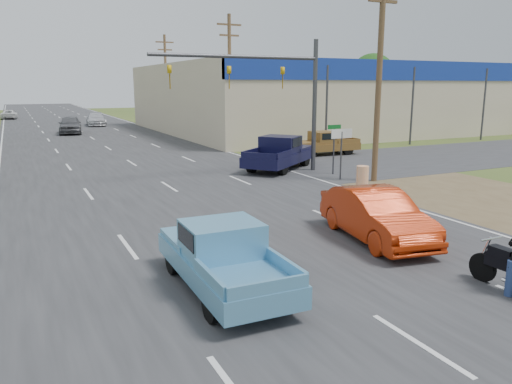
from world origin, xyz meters
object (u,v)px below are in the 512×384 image
navy_pickup (280,152)px  distant_car_silver (96,119)px  brown_pickup (322,143)px  distant_car_grey (70,125)px  blue_pickup (222,255)px  red_convertible (376,216)px  distant_car_white (9,115)px

navy_pickup → distant_car_silver: 36.37m
brown_pickup → distant_car_grey: (-13.64, 23.26, 0.06)m
distant_car_grey → brown_pickup: bearing=-52.7°
blue_pickup → distant_car_grey: 41.24m
blue_pickup → distant_car_silver: 50.49m
blue_pickup → brown_pickup: (14.63, 17.97, -0.00)m
distant_car_grey → distant_car_silver: 9.79m
blue_pickup → distant_car_grey: size_ratio=0.96×
blue_pickup → navy_pickup: navy_pickup is taller
red_convertible → brown_pickup: (9.07, 16.66, 0.02)m
blue_pickup → navy_pickup: size_ratio=0.84×
blue_pickup → brown_pickup: size_ratio=1.00×
distant_car_silver → distant_car_white: size_ratio=1.16×
red_convertible → distant_car_grey: 40.18m
blue_pickup → brown_pickup: 23.17m
red_convertible → navy_pickup: bearing=83.2°
distant_car_silver → distant_car_white: bearing=122.3°
distant_car_grey → navy_pickup: bearing=-66.0°
navy_pickup → distant_car_silver: size_ratio=1.13×
red_convertible → navy_pickup: 13.42m
blue_pickup → distant_car_silver: blue_pickup is taller
red_convertible → distant_car_silver: (-0.82, 48.96, -0.04)m
distant_car_white → brown_pickup: bearing=113.6°
red_convertible → navy_pickup: (3.77, 12.88, 0.16)m
red_convertible → distant_car_white: 66.99m
brown_pickup → distant_car_grey: distant_car_grey is taller
distant_car_white → navy_pickup: bearing=107.0°
red_convertible → distant_car_white: (-9.84, 66.26, -0.17)m
distant_car_white → distant_car_grey: bearing=104.0°
navy_pickup → brown_pickup: (5.30, 3.78, -0.14)m
distant_car_white → blue_pickup: bearing=96.3°
brown_pickup → distant_car_silver: bearing=18.9°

